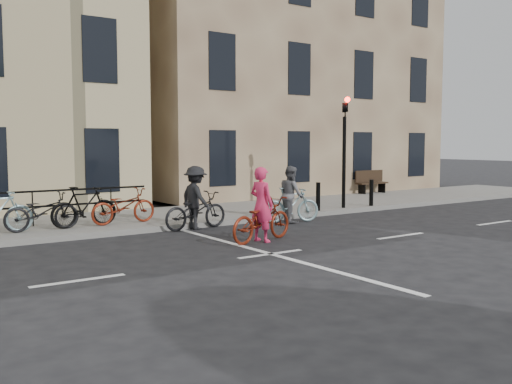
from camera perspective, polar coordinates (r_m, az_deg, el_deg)
ground at (r=11.90m, az=1.47°, el=-6.24°), size 120.00×120.00×0.00m
sidewalk at (r=15.84m, az=-23.92°, el=-3.58°), size 46.00×4.00×0.15m
building_east at (r=27.75m, az=0.54°, el=12.94°), size 14.00×10.00×12.00m
traffic_light at (r=19.00m, az=8.84°, el=5.35°), size 0.18×0.30×3.90m
bollard_east at (r=18.20m, az=6.23°, el=-0.45°), size 0.14×0.14×0.90m
bollard_west at (r=19.86m, az=11.46°, el=-0.06°), size 0.14×0.14×0.90m
bench at (r=24.85m, az=11.39°, el=1.10°), size 1.60×0.41×0.97m
cyclist_pink at (r=13.31m, az=0.56°, el=-2.39°), size 2.07×1.14×1.75m
cyclist_grey at (r=16.50m, az=3.54°, el=-0.76°), size 1.76×0.97×1.64m
cyclist_dark at (r=15.27m, az=-6.06°, el=-1.24°), size 1.96×1.15×1.69m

